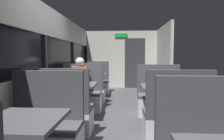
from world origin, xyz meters
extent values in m
cube|color=#423F44|center=(0.00, 0.00, -0.01)|extent=(3.30, 9.20, 0.02)
cube|color=beige|center=(-1.45, 0.00, 0.47)|extent=(0.08, 8.40, 0.95)
cube|color=beige|center=(-1.45, 0.00, 2.00)|extent=(0.08, 8.40, 0.60)
cube|color=black|center=(-1.46, 0.00, 1.32)|extent=(0.03, 8.40, 0.75)
cube|color=#2D2D30|center=(-1.43, 0.00, 1.32)|extent=(0.06, 0.08, 0.75)
cube|color=#2D2D30|center=(-1.43, 2.10, 1.32)|extent=(0.06, 0.08, 0.75)
cube|color=#2D2D30|center=(-1.43, 4.20, 1.32)|extent=(0.06, 0.08, 0.75)
cube|color=beige|center=(0.00, 4.20, 1.15)|extent=(2.90, 0.08, 2.30)
cube|color=#333338|center=(0.55, 4.15, 1.00)|extent=(0.80, 0.04, 2.00)
cube|color=green|center=(0.00, 4.14, 2.12)|extent=(0.50, 0.03, 0.16)
cube|color=beige|center=(1.45, 3.00, 1.15)|extent=(0.08, 2.40, 2.30)
cube|color=#4C4C51|center=(-0.89, -2.09, 0.72)|extent=(0.90, 0.70, 0.04)
cube|color=#47474C|center=(-0.89, -1.43, 0.42)|extent=(0.95, 0.50, 0.06)
cube|color=#47474C|center=(-0.89, -1.22, 0.78)|extent=(0.95, 0.08, 0.65)
cylinder|color=#9E9EA3|center=(-0.89, 0.08, 0.35)|extent=(0.10, 0.10, 0.70)
cube|color=#4C4C51|center=(-0.89, 0.08, 0.72)|extent=(0.90, 0.70, 0.04)
cube|color=silver|center=(-0.89, -0.58, 0.20)|extent=(0.95, 0.50, 0.39)
cube|color=#47474C|center=(-0.89, -0.58, 0.42)|extent=(0.95, 0.50, 0.06)
cube|color=#47474C|center=(-0.89, -0.79, 0.78)|extent=(0.95, 0.08, 0.65)
cube|color=silver|center=(-0.89, 0.74, 0.20)|extent=(0.95, 0.50, 0.39)
cube|color=#47474C|center=(-0.89, 0.74, 0.42)|extent=(0.95, 0.50, 0.06)
cube|color=#47474C|center=(-0.89, 0.95, 0.78)|extent=(0.95, 0.08, 0.65)
cylinder|color=#9E9EA3|center=(-0.89, 2.25, 0.35)|extent=(0.10, 0.10, 0.70)
cube|color=#4C4C51|center=(-0.89, 2.25, 0.72)|extent=(0.90, 0.70, 0.04)
cube|color=silver|center=(-0.89, 1.59, 0.20)|extent=(0.95, 0.50, 0.39)
cube|color=#47474C|center=(-0.89, 1.59, 0.42)|extent=(0.95, 0.50, 0.06)
cube|color=#47474C|center=(-0.89, 1.38, 0.78)|extent=(0.95, 0.08, 0.65)
cube|color=silver|center=(-0.89, 2.91, 0.20)|extent=(0.95, 0.50, 0.39)
cube|color=#47474C|center=(-0.89, 2.91, 0.42)|extent=(0.95, 0.50, 0.06)
cube|color=#47474C|center=(-0.89, 3.12, 0.78)|extent=(0.95, 0.08, 0.65)
cube|color=#47474C|center=(0.89, -1.82, 0.78)|extent=(0.95, 0.08, 0.65)
cylinder|color=#9E9EA3|center=(0.89, -0.12, 0.35)|extent=(0.10, 0.10, 0.70)
cube|color=#4C4C51|center=(0.89, -0.12, 0.72)|extent=(0.90, 0.70, 0.04)
cube|color=silver|center=(0.89, -0.78, 0.20)|extent=(0.95, 0.50, 0.39)
cube|color=#47474C|center=(0.89, -0.78, 0.42)|extent=(0.95, 0.50, 0.06)
cube|color=#47474C|center=(0.89, -0.99, 0.78)|extent=(0.95, 0.08, 0.65)
cube|color=silver|center=(0.89, 0.54, 0.20)|extent=(0.95, 0.50, 0.39)
cube|color=#47474C|center=(0.89, 0.54, 0.42)|extent=(0.95, 0.50, 0.06)
cube|color=#47474C|center=(0.89, 0.75, 0.78)|extent=(0.95, 0.08, 0.65)
cube|color=#26262D|center=(-0.89, 0.74, 0.23)|extent=(0.30, 0.36, 0.45)
cube|color=#8C664C|center=(-0.89, 0.69, 0.75)|extent=(0.34, 0.22, 0.60)
sphere|color=beige|center=(-0.89, 0.67, 1.16)|extent=(0.20, 0.20, 0.20)
cylinder|color=#8C664C|center=(-1.09, 0.51, 0.77)|extent=(0.07, 0.28, 0.07)
cylinder|color=#8C664C|center=(-0.69, 0.51, 0.77)|extent=(0.07, 0.28, 0.07)
camera|label=1|loc=(0.11, -3.72, 1.29)|focal=31.20mm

